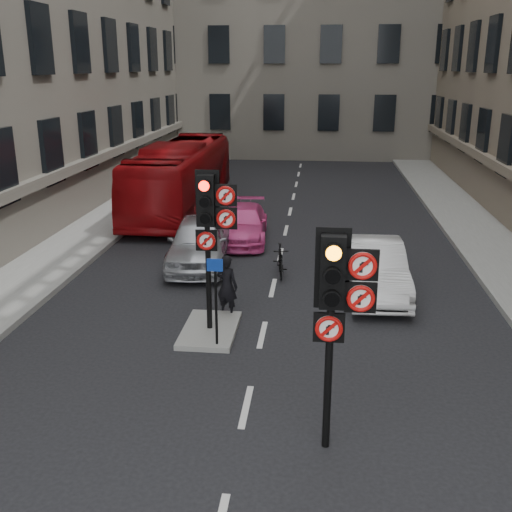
% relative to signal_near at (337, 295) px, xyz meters
% --- Properties ---
extents(ground, '(120.00, 120.00, 0.00)m').
position_rel_signal_near_xyz_m(ground, '(-1.49, -0.99, -2.58)').
color(ground, black).
rests_on(ground, ground).
extents(pavement_left, '(3.00, 50.00, 0.16)m').
position_rel_signal_near_xyz_m(pavement_left, '(-8.69, 11.01, -2.50)').
color(pavement_left, gray).
rests_on(pavement_left, ground).
extents(pavement_right, '(3.00, 50.00, 0.16)m').
position_rel_signal_near_xyz_m(pavement_right, '(5.71, 11.01, -2.50)').
color(pavement_right, gray).
rests_on(pavement_right, ground).
extents(centre_island, '(1.20, 2.00, 0.12)m').
position_rel_signal_near_xyz_m(centre_island, '(-2.69, 4.01, -2.52)').
color(centre_island, gray).
rests_on(centre_island, ground).
extents(building_far, '(30.00, 14.00, 20.00)m').
position_rel_signal_near_xyz_m(building_far, '(-1.49, 37.01, 7.42)').
color(building_far, '#6C665C').
rests_on(building_far, ground).
extents(signal_near, '(0.91, 0.40, 3.58)m').
position_rel_signal_near_xyz_m(signal_near, '(0.00, 0.00, 0.00)').
color(signal_near, black).
rests_on(signal_near, ground).
extents(signal_far, '(0.91, 0.40, 3.58)m').
position_rel_signal_near_xyz_m(signal_far, '(-2.60, 4.00, 0.12)').
color(signal_far, black).
rests_on(signal_far, centre_island).
extents(car_silver, '(2.08, 4.44, 1.47)m').
position_rel_signal_near_xyz_m(car_silver, '(-3.87, 8.79, -1.85)').
color(car_silver, '#AFB1B8').
rests_on(car_silver, ground).
extents(car_white, '(1.62, 4.24, 1.38)m').
position_rel_signal_near_xyz_m(car_white, '(1.21, 6.96, -1.89)').
color(car_white, silver).
rests_on(car_white, ground).
extents(car_pink, '(1.90, 4.13, 1.17)m').
position_rel_signal_near_xyz_m(car_pink, '(-2.90, 11.58, -2.00)').
color(car_pink, '#DB408B').
rests_on(car_pink, ground).
extents(bus_red, '(2.46, 10.21, 2.84)m').
position_rel_signal_near_xyz_m(bus_red, '(-5.99, 15.73, -1.16)').
color(bus_red, maroon).
rests_on(bus_red, ground).
extents(motorcycle, '(0.59, 1.52, 0.89)m').
position_rel_signal_near_xyz_m(motorcycle, '(-1.36, 8.06, -2.14)').
color(motorcycle, black).
rests_on(motorcycle, ground).
extents(motorcyclist, '(0.66, 0.56, 1.54)m').
position_rel_signal_near_xyz_m(motorcyclist, '(-2.43, 5.01, -1.81)').
color(motorcyclist, black).
rests_on(motorcyclist, ground).
extents(info_sign, '(0.33, 0.09, 1.92)m').
position_rel_signal_near_xyz_m(info_sign, '(-2.39, 3.19, -1.22)').
color(info_sign, black).
rests_on(info_sign, centre_island).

